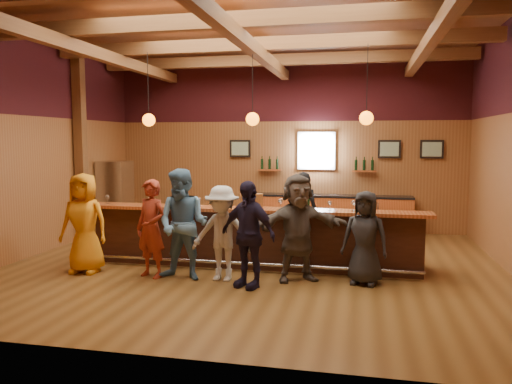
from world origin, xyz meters
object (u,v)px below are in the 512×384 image
at_px(stainless_fridge, 116,197).
at_px(customer_redvest, 151,229).
at_px(bar_counter, 255,237).
at_px(customer_brown, 298,228).
at_px(customer_dark, 365,238).
at_px(back_bar_cabinet, 331,214).
at_px(bottle_a, 296,201).
at_px(customer_navy, 248,234).
at_px(bartender, 303,214).
at_px(customer_denim, 183,225).
at_px(customer_orange, 84,223).
at_px(ice_bucket, 256,201).
at_px(customer_white, 222,233).

relative_size(stainless_fridge, customer_redvest, 1.08).
height_order(bar_counter, stainless_fridge, stainless_fridge).
distance_m(customer_brown, customer_dark, 1.09).
bearing_deg(back_bar_cabinet, bar_counter, -108.34).
bearing_deg(stainless_fridge, customer_brown, -33.84).
xyz_separation_m(customer_dark, bottle_a, (-1.22, 0.72, 0.48)).
height_order(customer_brown, bottle_a, customer_brown).
distance_m(customer_navy, bartender, 2.40).
bearing_deg(customer_denim, customer_orange, -175.86).
bearing_deg(bottle_a, bar_counter, 167.75).
height_order(customer_orange, customer_denim, customer_denim).
distance_m(bar_counter, stainless_fridge, 4.81).
height_order(stainless_fridge, customer_denim, customer_denim).
relative_size(bar_counter, back_bar_cabinet, 1.57).
bearing_deg(ice_bucket, bottle_a, 11.95).
distance_m(bar_counter, bartender, 1.23).
bearing_deg(customer_white, customer_navy, -25.22).
bearing_deg(ice_bucket, customer_redvest, -151.28).
bearing_deg(customer_navy, bar_counter, 120.72).
bearing_deg(stainless_fridge, bar_counter, -30.76).
bearing_deg(bartender, bar_counter, 48.56).
xyz_separation_m(customer_brown, bartender, (-0.13, 1.81, -0.04)).
height_order(customer_denim, ice_bucket, customer_denim).
relative_size(customer_orange, customer_dark, 1.15).
xyz_separation_m(customer_orange, customer_navy, (3.00, -0.27, -0.03)).
relative_size(bartender, bottle_a, 5.13).
distance_m(stainless_fridge, customer_brown, 6.06).
distance_m(back_bar_cabinet, bartender, 2.74).
relative_size(customer_white, customer_navy, 0.93).
height_order(back_bar_cabinet, customer_white, customer_white).
distance_m(bar_counter, customer_white, 1.24).
bearing_deg(bottle_a, customer_denim, -148.64).
bearing_deg(bar_counter, ice_bucket, -74.46).
relative_size(ice_bucket, bottle_a, 0.79).
height_order(customer_denim, bartender, customer_denim).
bearing_deg(bartender, customer_denim, 50.72).
relative_size(stainless_fridge, customer_denim, 0.97).
bearing_deg(customer_brown, customer_denim, 163.46).
distance_m(back_bar_cabinet, customer_white, 4.98).
bearing_deg(customer_white, customer_orange, -176.29).
height_order(bartender, ice_bucket, bartender).
distance_m(customer_white, bartender, 2.33).
distance_m(customer_orange, customer_dark, 4.83).
relative_size(customer_denim, bartender, 1.09).
bearing_deg(stainless_fridge, customer_redvest, -54.87).
xyz_separation_m(customer_dark, bartender, (-1.21, 1.78, 0.09)).
bearing_deg(customer_navy, customer_brown, 58.86).
bearing_deg(back_bar_cabinet, customer_orange, -130.13).
bearing_deg(customer_denim, bartender, 56.34).
distance_m(bar_counter, customer_brown, 1.35).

